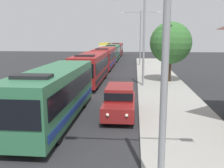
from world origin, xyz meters
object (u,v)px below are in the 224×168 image
object	(u,v)px
white_suv	(120,100)
streetlamp_far	(140,32)
roadside_tree	(171,43)
streetlamp_mid	(144,32)
bus_rear	(117,49)
streetlamp_near	(167,22)
bus_fourth_in_line	(112,52)
bus_lead	(55,93)
bus_second_in_line	(91,67)
box_truck_oncoming	(105,48)
bus_middle	(105,57)

from	to	relation	value
white_suv	streetlamp_far	bearing A→B (deg)	86.41
white_suv	roadside_tree	world-z (taller)	roadside_tree
streetlamp_mid	streetlamp_far	size ratio (longest dim) A/B	0.96
bus_rear	streetlamp_near	bearing A→B (deg)	-84.65
streetlamp_far	bus_fourth_in_line	bearing A→B (deg)	119.62
bus_lead	streetlamp_far	size ratio (longest dim) A/B	1.21
streetlamp_near	bus_second_in_line	bearing A→B (deg)	105.53
bus_fourth_in_line	white_suv	xyz separation A→B (m)	(3.70, -36.57, -0.66)
bus_lead	white_suv	bearing A→B (deg)	18.68
bus_second_in_line	streetlamp_far	distance (m)	17.39
bus_second_in_line	box_truck_oncoming	world-z (taller)	bus_second_in_line
streetlamp_far	roadside_tree	size ratio (longest dim) A/B	1.41
bus_lead	bus_second_in_line	xyz separation A→B (m)	(0.00, 12.24, 0.00)
bus_rear	white_suv	bearing A→B (deg)	-85.70
streetlamp_far	streetlamp_near	bearing A→B (deg)	-90.00
streetlamp_near	streetlamp_mid	xyz separation A→B (m)	(0.00, 17.76, 0.03)
box_truck_oncoming	roadside_tree	world-z (taller)	roadside_tree
bus_lead	white_suv	world-z (taller)	bus_lead
bus_lead	streetlamp_far	bearing A→B (deg)	79.21
white_suv	streetlamp_far	world-z (taller)	streetlamp_far
bus_fourth_in_line	roadside_tree	size ratio (longest dim) A/B	1.86
roadside_tree	white_suv	bearing A→B (deg)	-110.91
bus_second_in_line	roadside_tree	distance (m)	8.69
bus_lead	roadside_tree	world-z (taller)	roadside_tree
bus_middle	bus_second_in_line	bearing A→B (deg)	-90.00
bus_lead	bus_fourth_in_line	bearing A→B (deg)	90.00
white_suv	bus_second_in_line	bearing A→B (deg)	108.60
bus_fourth_in_line	streetlamp_mid	size ratio (longest dim) A/B	1.37
bus_middle	bus_lead	bearing A→B (deg)	-90.00
streetlamp_mid	roadside_tree	xyz separation A→B (m)	(2.87, 2.63, -1.12)
bus_middle	bus_rear	bearing A→B (deg)	90.00
white_suv	streetlamp_far	size ratio (longest dim) A/B	0.55
white_suv	box_truck_oncoming	world-z (taller)	box_truck_oncoming
streetlamp_near	bus_rear	bearing A→B (deg)	95.35
roadside_tree	bus_second_in_line	bearing A→B (deg)	-173.37
bus_rear	white_suv	distance (m)	49.38
bus_lead	streetlamp_near	distance (m)	9.68
bus_middle	roadside_tree	bearing A→B (deg)	-54.72
white_suv	streetlamp_mid	xyz separation A→B (m)	(1.70, 9.32, 4.28)
white_suv	roadside_tree	xyz separation A→B (m)	(4.57, 11.95, 3.16)
bus_lead	white_suv	size ratio (longest dim) A/B	2.19
bus_second_in_line	bus_middle	world-z (taller)	same
bus_fourth_in_line	streetlamp_near	bearing A→B (deg)	-83.16
bus_middle	streetlamp_far	world-z (taller)	streetlamp_far
bus_lead	bus_fourth_in_line	world-z (taller)	same
bus_fourth_in_line	bus_rear	distance (m)	12.67
streetlamp_far	roadside_tree	world-z (taller)	streetlamp_far
bus_lead	bus_middle	xyz separation A→B (m)	(0.00, 24.88, 0.00)
bus_second_in_line	bus_fourth_in_line	world-z (taller)	same
bus_lead	bus_second_in_line	world-z (taller)	same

